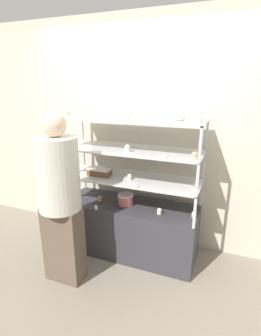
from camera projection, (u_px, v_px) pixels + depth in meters
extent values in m
plane|color=gray|center=(130.00, 251.00, 3.07)|extent=(20.00, 20.00, 0.00)
cube|color=beige|center=(143.00, 136.00, 3.04)|extent=(8.00, 0.05, 2.60)
cube|color=#333338|center=(130.00, 228.00, 2.98)|extent=(1.47, 0.53, 0.60)
cube|color=#B7B7BC|center=(85.00, 176.00, 3.32)|extent=(0.02, 0.02, 0.31)
cube|color=#B7B7BC|center=(202.00, 192.00, 2.81)|extent=(0.02, 0.02, 0.31)
cube|color=#B7B7BC|center=(61.00, 190.00, 2.87)|extent=(0.02, 0.02, 0.31)
cube|color=#B7B7BC|center=(195.00, 213.00, 2.37)|extent=(0.02, 0.02, 0.31)
cube|color=silver|center=(130.00, 178.00, 2.79)|extent=(1.47, 0.53, 0.01)
cube|color=#B7B7BC|center=(83.00, 152.00, 3.22)|extent=(0.02, 0.02, 0.31)
cube|color=#B7B7BC|center=(204.00, 165.00, 2.72)|extent=(0.02, 0.02, 0.31)
cube|color=#B7B7BC|center=(58.00, 163.00, 2.77)|extent=(0.02, 0.02, 0.31)
cube|color=#B7B7BC|center=(197.00, 180.00, 2.27)|extent=(0.02, 0.02, 0.31)
cube|color=silver|center=(130.00, 150.00, 2.70)|extent=(1.47, 0.53, 0.01)
cube|color=#B7B7BC|center=(82.00, 127.00, 3.12)|extent=(0.02, 0.02, 0.31)
cube|color=#B7B7BC|center=(207.00, 135.00, 2.62)|extent=(0.02, 0.02, 0.31)
cube|color=#B7B7BC|center=(56.00, 134.00, 2.68)|extent=(0.02, 0.02, 0.31)
cube|color=#B7B7BC|center=(200.00, 145.00, 2.17)|extent=(0.02, 0.02, 0.31)
cube|color=silver|center=(130.00, 119.00, 2.60)|extent=(1.47, 0.53, 0.01)
cylinder|color=#C66660|center=(125.00, 200.00, 2.88)|extent=(0.17, 0.17, 0.10)
cylinder|color=silver|center=(125.00, 195.00, 2.86)|extent=(0.17, 0.17, 0.02)
cube|color=brown|center=(100.00, 172.00, 2.86)|extent=(0.25, 0.13, 0.06)
cube|color=white|center=(99.00, 169.00, 2.85)|extent=(0.25, 0.14, 0.01)
cylinder|color=beige|center=(74.00, 198.00, 3.03)|extent=(0.05, 0.05, 0.03)
sphere|color=#8C5B42|center=(74.00, 196.00, 3.02)|extent=(0.05, 0.05, 0.05)
cylinder|color=#CCB28C|center=(100.00, 200.00, 2.96)|extent=(0.05, 0.05, 0.03)
sphere|color=#E5996B|center=(100.00, 198.00, 2.96)|extent=(0.05, 0.05, 0.05)
cylinder|color=white|center=(159.00, 213.00, 2.68)|extent=(0.05, 0.05, 0.03)
sphere|color=#F4EAB2|center=(159.00, 210.00, 2.67)|extent=(0.05, 0.05, 0.05)
cylinder|color=#CCB28C|center=(194.00, 216.00, 2.60)|extent=(0.05, 0.05, 0.03)
sphere|color=white|center=(194.00, 214.00, 2.60)|extent=(0.05, 0.05, 0.05)
cube|color=white|center=(96.00, 207.00, 2.77)|extent=(0.04, 0.00, 0.04)
cylinder|color=#CCB28C|center=(72.00, 171.00, 2.96)|extent=(0.04, 0.04, 0.03)
sphere|color=#E5996B|center=(71.00, 169.00, 2.95)|extent=(0.05, 0.05, 0.05)
cylinder|color=beige|center=(130.00, 178.00, 2.74)|extent=(0.04, 0.04, 0.03)
sphere|color=white|center=(130.00, 176.00, 2.73)|extent=(0.05, 0.05, 0.05)
cylinder|color=beige|center=(195.00, 188.00, 2.48)|extent=(0.04, 0.04, 0.03)
sphere|color=#8C5B42|center=(196.00, 185.00, 2.48)|extent=(0.05, 0.05, 0.05)
cube|color=white|center=(135.00, 185.00, 2.52)|extent=(0.04, 0.00, 0.04)
cylinder|color=beige|center=(68.00, 145.00, 2.82)|extent=(0.05, 0.05, 0.03)
sphere|color=silver|center=(68.00, 142.00, 2.82)|extent=(0.06, 0.06, 0.06)
cylinder|color=white|center=(128.00, 150.00, 2.60)|extent=(0.05, 0.05, 0.03)
sphere|color=silver|center=(127.00, 147.00, 2.59)|extent=(0.06, 0.06, 0.06)
cylinder|color=#CCB28C|center=(194.00, 158.00, 2.34)|extent=(0.05, 0.05, 0.03)
sphere|color=#E5996B|center=(195.00, 155.00, 2.33)|extent=(0.06, 0.06, 0.06)
cube|color=white|center=(163.00, 157.00, 2.33)|extent=(0.04, 0.00, 0.04)
cylinder|color=beige|center=(68.00, 116.00, 2.76)|extent=(0.05, 0.05, 0.02)
sphere|color=#E5996B|center=(68.00, 113.00, 2.75)|extent=(0.05, 0.05, 0.05)
cylinder|color=#CCB28C|center=(128.00, 118.00, 2.54)|extent=(0.05, 0.05, 0.02)
sphere|color=white|center=(128.00, 116.00, 2.54)|extent=(0.05, 0.05, 0.05)
cylinder|color=#CCB28C|center=(199.00, 122.00, 2.29)|extent=(0.05, 0.05, 0.02)
sphere|color=silver|center=(200.00, 119.00, 2.28)|extent=(0.05, 0.05, 0.05)
cube|color=white|center=(77.00, 117.00, 2.54)|extent=(0.04, 0.00, 0.04)
torus|color=#EFB2BC|center=(179.00, 119.00, 2.47)|extent=(0.12, 0.12, 0.03)
cube|color=brown|center=(64.00, 244.00, 2.55)|extent=(0.37, 0.20, 0.77)
cylinder|color=beige|center=(58.00, 174.00, 2.33)|extent=(0.39, 0.39, 0.67)
sphere|color=beige|center=(53.00, 124.00, 2.19)|extent=(0.22, 0.22, 0.22)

